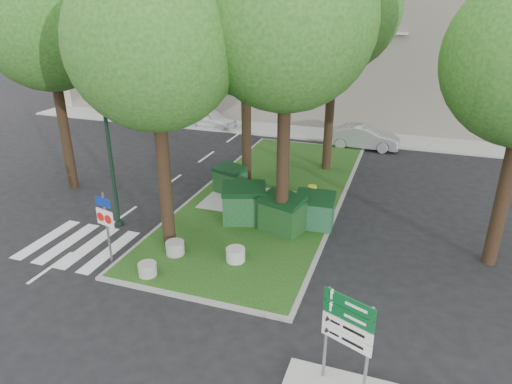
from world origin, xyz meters
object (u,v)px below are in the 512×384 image
at_px(street_lamp, 108,139).
at_px(directional_sign, 348,329).
at_px(dumpster_a, 230,179).
at_px(tree_street_left, 47,10).
at_px(tree_median_near_left, 156,26).
at_px(car_white, 210,118).
at_px(traffic_sign_pole, 106,219).
at_px(car_silver, 363,137).
at_px(dumpster_b, 244,204).
at_px(bollard_mid, 175,248).
at_px(litter_bin, 312,193).
at_px(bollard_left, 147,269).
at_px(dumpster_d, 315,211).
at_px(dumpster_c, 282,214).
at_px(tree_median_near_right, 290,1).
at_px(tree_median_mid, 248,27).
at_px(bollard_right, 236,255).

bearing_deg(street_lamp, directional_sign, -29.39).
bearing_deg(street_lamp, dumpster_a, 54.93).
bearing_deg(dumpster_a, tree_street_left, -149.24).
relative_size(tree_median_near_left, car_white, 2.84).
xyz_separation_m(tree_median_near_left, tree_street_left, (-7.00, 3.50, 0.33)).
xyz_separation_m(tree_median_near_left, traffic_sign_pole, (-1.40, -1.62, -5.72)).
bearing_deg(car_silver, traffic_sign_pole, 158.18).
distance_m(dumpster_b, bollard_mid, 3.40).
bearing_deg(litter_bin, tree_street_left, -170.57).
height_order(tree_median_near_left, bollard_left, tree_median_near_left).
distance_m(dumpster_d, bollard_mid, 5.34).
distance_m(dumpster_a, dumpster_c, 4.25).
xyz_separation_m(tree_street_left, traffic_sign_pole, (5.60, -5.12, -6.05)).
relative_size(dumpster_a, litter_bin, 2.43).
xyz_separation_m(tree_median_near_right, dumpster_a, (-3.33, 2.95, -7.26)).
distance_m(dumpster_a, car_silver, 10.13).
bearing_deg(car_silver, dumpster_a, 152.40).
xyz_separation_m(tree_median_near_right, street_lamp, (-6.27, -1.23, -4.55)).
bearing_deg(tree_median_mid, dumpster_d, -42.52).
bearing_deg(directional_sign, bollard_mid, 170.41).
relative_size(litter_bin, directional_sign, 0.27).
bearing_deg(dumpster_b, tree_median_near_right, -33.90).
height_order(tree_median_mid, car_white, tree_median_mid).
bearing_deg(car_white, bollard_mid, -152.63).
bearing_deg(tree_median_mid, bollard_right, -73.61).
xyz_separation_m(dumpster_c, bollard_left, (-3.12, -4.22, -0.48)).
distance_m(tree_street_left, directional_sign, 16.97).
bearing_deg(dumpster_b, tree_median_mid, 88.22).
bearing_deg(traffic_sign_pole, tree_median_near_right, 50.87).
relative_size(dumpster_c, dumpster_d, 1.20).
distance_m(tree_street_left, traffic_sign_pole, 9.71).
relative_size(tree_median_mid, car_white, 2.70).
bearing_deg(street_lamp, traffic_sign_pole, -60.29).
distance_m(tree_median_mid, directional_sign, 13.73).
height_order(dumpster_b, bollard_mid, dumpster_b).
bearing_deg(tree_median_near_left, dumpster_d, 33.44).
xyz_separation_m(bollard_mid, car_silver, (4.47, 14.54, 0.33)).
bearing_deg(litter_bin, tree_median_mid, 159.89).
height_order(dumpster_d, traffic_sign_pole, traffic_sign_pole).
distance_m(dumpster_c, car_white, 15.87).
distance_m(tree_street_left, bollard_left, 11.71).
bearing_deg(tree_street_left, car_silver, 41.15).
height_order(tree_street_left, bollard_mid, tree_street_left).
bearing_deg(car_silver, litter_bin, 172.93).
height_order(dumpster_b, street_lamp, street_lamp).
distance_m(dumpster_d, bollard_right, 3.82).
bearing_deg(bollard_right, tree_median_near_left, 171.54).
height_order(dumpster_c, street_lamp, street_lamp).
bearing_deg(litter_bin, street_lamp, -145.43).
xyz_separation_m(dumpster_d, litter_bin, (-0.61, 2.38, -0.32)).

